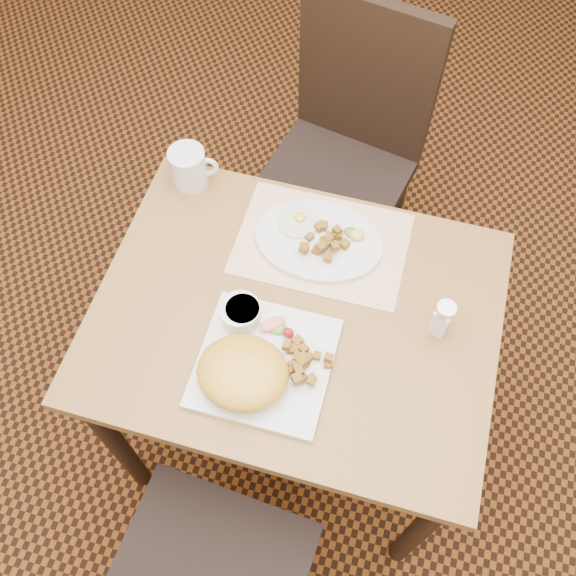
# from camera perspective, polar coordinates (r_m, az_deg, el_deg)

# --- Properties ---
(ground) EXTENTS (8.00, 8.00, 0.00)m
(ground) POSITION_cam_1_polar(r_m,az_deg,el_deg) (2.12, 0.46, -11.74)
(ground) COLOR black
(ground) RESTS_ON ground
(table) EXTENTS (0.90, 0.70, 0.75)m
(table) POSITION_cam_1_polar(r_m,az_deg,el_deg) (1.53, 0.63, -4.14)
(table) COLOR #98652F
(table) RESTS_ON ground
(chair_far) EXTENTS (0.50, 0.50, 0.97)m
(chair_far) POSITION_cam_1_polar(r_m,az_deg,el_deg) (2.02, 5.17, 12.48)
(chair_far) COLOR black
(chair_far) RESTS_ON ground
(placemat) EXTENTS (0.40, 0.28, 0.00)m
(placemat) POSITION_cam_1_polar(r_m,az_deg,el_deg) (1.53, 3.02, 3.96)
(placemat) COLOR white
(placemat) RESTS_ON table
(plate_square) EXTENTS (0.28, 0.28, 0.02)m
(plate_square) POSITION_cam_1_polar(r_m,az_deg,el_deg) (1.37, -2.10, -6.67)
(plate_square) COLOR silver
(plate_square) RESTS_ON table
(plate_oval) EXTENTS (0.31, 0.23, 0.02)m
(plate_oval) POSITION_cam_1_polar(r_m,az_deg,el_deg) (1.52, 2.75, 4.22)
(plate_oval) COLOR silver
(plate_oval) RESTS_ON placemat
(hollandaise_mound) EXTENTS (0.19, 0.17, 0.07)m
(hollandaise_mound) POSITION_cam_1_polar(r_m,az_deg,el_deg) (1.32, -4.11, -7.50)
(hollandaise_mound) COLOR gold
(hollandaise_mound) RESTS_ON plate_square
(ramekin) EXTENTS (0.09, 0.09, 0.05)m
(ramekin) POSITION_cam_1_polar(r_m,az_deg,el_deg) (1.39, -4.24, -2.22)
(ramekin) COLOR silver
(ramekin) RESTS_ON plate_square
(garnish_sq) EXTENTS (0.09, 0.06, 0.03)m
(garnish_sq) POSITION_cam_1_polar(r_m,az_deg,el_deg) (1.39, -0.95, -3.50)
(garnish_sq) COLOR #387223
(garnish_sq) RESTS_ON plate_square
(fried_egg) EXTENTS (0.10, 0.10, 0.02)m
(fried_egg) POSITION_cam_1_polar(r_m,az_deg,el_deg) (1.54, 0.90, 6.00)
(fried_egg) COLOR white
(fried_egg) RESTS_ON plate_oval
(garnish_ov) EXTENTS (0.06, 0.04, 0.02)m
(garnish_ov) POSITION_cam_1_polar(r_m,az_deg,el_deg) (1.52, 5.99, 4.81)
(garnish_ov) COLOR #387223
(garnish_ov) RESTS_ON plate_oval
(salt_shaker) EXTENTS (0.05, 0.05, 0.10)m
(salt_shaker) POSITION_cam_1_polar(r_m,az_deg,el_deg) (1.41, 13.55, -2.61)
(salt_shaker) COLOR white
(salt_shaker) RESTS_ON table
(coffee_mug) EXTENTS (0.12, 0.09, 0.10)m
(coffee_mug) POSITION_cam_1_polar(r_m,az_deg,el_deg) (1.62, -8.76, 10.56)
(coffee_mug) COLOR silver
(coffee_mug) RESTS_ON table
(home_fries_sq) EXTENTS (0.11, 0.12, 0.03)m
(home_fries_sq) POSITION_cam_1_polar(r_m,az_deg,el_deg) (1.35, 1.30, -6.51)
(home_fries_sq) COLOR #926217
(home_fries_sq) RESTS_ON plate_square
(home_fries_ov) EXTENTS (0.11, 0.10, 0.03)m
(home_fries_ov) POSITION_cam_1_polar(r_m,az_deg,el_deg) (1.50, 3.30, 4.19)
(home_fries_ov) COLOR #926217
(home_fries_ov) RESTS_ON plate_oval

